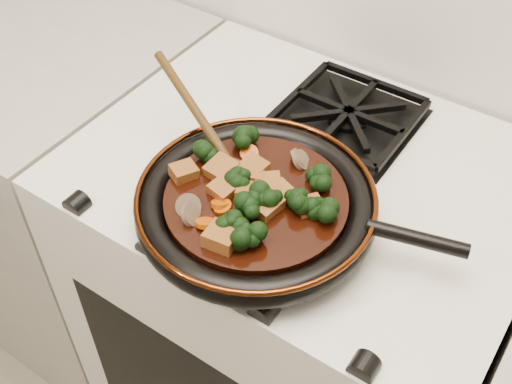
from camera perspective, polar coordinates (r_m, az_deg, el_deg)
The scene contains 36 objects.
stove at distance 1.42m, azimuth 3.52°, elevation -11.07°, with size 0.76×0.60×0.90m, color white.
burner_grate_front at distance 0.98m, azimuth 0.40°, elevation -1.78°, with size 0.23×0.23×0.03m, color black, non-canonical shape.
burner_grate_back at distance 1.16m, azimuth 8.20°, elevation 6.72°, with size 0.23×0.23×0.03m, color black, non-canonical shape.
skillet at distance 0.94m, azimuth 0.11°, elevation -1.14°, with size 0.48×0.36×0.05m.
braising_sauce at distance 0.94m, azimuth -0.00°, elevation -0.89°, with size 0.27×0.27×0.02m, color black.
tofu_cube_0 at distance 0.97m, azimuth -6.43°, elevation 1.76°, with size 0.04×0.03×0.02m, color brown.
tofu_cube_1 at distance 0.96m, azimuth -0.28°, elevation 1.97°, with size 0.04×0.04×0.02m, color brown.
tofu_cube_2 at distance 0.96m, azimuth -3.08°, elevation 1.98°, with size 0.04×0.04×0.02m, color brown.
tofu_cube_3 at distance 0.93m, azimuth 2.10°, elevation -0.16°, with size 0.04×0.03×0.02m, color brown.
tofu_cube_4 at distance 0.96m, azimuth -0.46°, elevation 1.55°, with size 0.04×0.03×0.02m, color brown.
tofu_cube_5 at distance 0.94m, azimuth -2.94°, elevation 0.23°, with size 0.03×0.04×0.02m, color brown.
tofu_cube_6 at distance 0.92m, azimuth 4.81°, elevation -1.25°, with size 0.03×0.03×0.02m, color brown.
tofu_cube_7 at distance 0.87m, azimuth -3.04°, elevation -4.06°, with size 0.04×0.04×0.02m, color brown.
tofu_cube_8 at distance 0.93m, azimuth -0.64°, elevation -0.04°, with size 0.03×0.03×0.02m, color brown.
tofu_cube_9 at distance 0.94m, azimuth 1.09°, elevation 0.58°, with size 0.04×0.04×0.02m, color brown.
tofu_cube_10 at distance 0.91m, azimuth 0.79°, elevation -1.16°, with size 0.04×0.04×0.02m, color brown.
broccoli_floret_0 at distance 0.99m, azimuth -4.30°, elevation 3.69°, with size 0.06×0.06×0.05m, color black, non-canonical shape.
broccoli_floret_1 at distance 0.91m, azimuth 0.69°, elevation -1.02°, with size 0.06×0.06×0.05m, color black, non-canonical shape.
broccoli_floret_2 at distance 0.89m, azimuth -1.97°, elevation -2.97°, with size 0.06×0.06×0.05m, color black, non-canonical shape.
broccoli_floret_3 at distance 0.91m, azimuth 3.85°, elevation -0.72°, with size 0.06×0.06×0.06m, color black, non-canonical shape.
broccoli_floret_4 at distance 0.90m, azimuth -0.74°, elevation -1.59°, with size 0.06×0.06×0.06m, color black, non-canonical shape.
broccoli_floret_5 at distance 0.95m, azimuth -1.68°, elevation 1.23°, with size 0.06×0.06×0.05m, color black, non-canonical shape.
broccoli_floret_6 at distance 1.00m, azimuth -1.05°, elevation 4.57°, with size 0.06×0.06×0.06m, color black, non-canonical shape.
broccoli_floret_7 at distance 0.95m, azimuth 5.52°, elevation 1.05°, with size 0.06×0.06×0.05m, color black, non-canonical shape.
broccoli_floret_8 at distance 0.90m, azimuth 5.60°, elevation -1.88°, with size 0.06×0.06×0.05m, color black, non-canonical shape.
broccoli_floret_9 at distance 0.87m, azimuth -0.95°, elevation -4.15°, with size 0.06×0.06×0.05m, color black, non-canonical shape.
carrot_coin_0 at distance 0.92m, azimuth -3.16°, elevation -1.06°, with size 0.03×0.03×0.01m, color #AA4204.
carrot_coin_1 at distance 1.00m, azimuth -0.62°, elevation 3.46°, with size 0.03×0.03×0.01m, color #AA4204.
carrot_coin_2 at distance 0.90m, azimuth -4.52°, elevation -2.77°, with size 0.03×0.03×0.01m, color #AA4204.
carrot_coin_3 at distance 0.91m, azimuth -2.97°, elevation -1.36°, with size 0.03×0.03×0.01m, color #AA4204.
mushroom_slice_0 at distance 0.92m, azimuth -6.05°, elevation -1.26°, with size 0.04×0.04×0.01m, color brown.
mushroom_slice_1 at distance 0.87m, azimuth -3.25°, elevation -4.25°, with size 0.03×0.03×0.01m, color brown.
mushroom_slice_2 at distance 0.99m, azimuth 3.82°, elevation 2.96°, with size 0.03×0.03×0.01m, color brown.
mushroom_slice_3 at distance 0.98m, azimuth 4.04°, elevation 2.83°, with size 0.03×0.03×0.01m, color brown.
mushroom_slice_4 at distance 0.91m, azimuth -5.75°, elevation -2.04°, with size 0.04×0.04×0.01m, color brown.
wooden_spoon at distance 1.00m, azimuth -4.07°, elevation 5.20°, with size 0.15×0.09×0.25m.
Camera 1 is at (0.36, 1.00, 1.63)m, focal length 45.00 mm.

